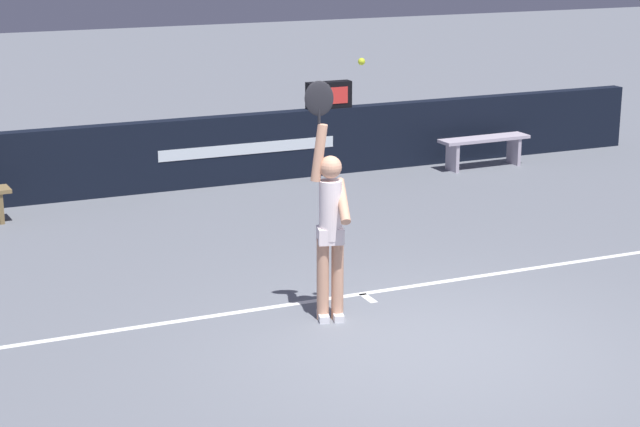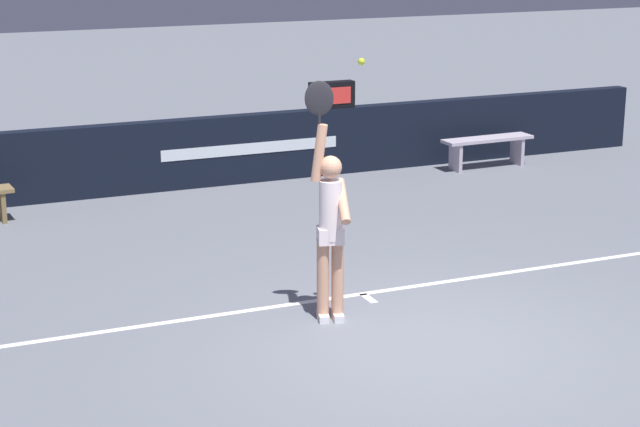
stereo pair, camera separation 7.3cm
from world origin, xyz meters
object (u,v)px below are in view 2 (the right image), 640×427
at_px(speed_display, 332,95).
at_px(tennis_ball, 361,62).
at_px(tennis_player, 330,223).
at_px(courtside_bench_near, 487,145).

distance_m(speed_display, tennis_ball, 6.69).
xyz_separation_m(speed_display, tennis_player, (-2.56, -5.80, -0.24)).
xyz_separation_m(speed_display, courtside_bench_near, (2.44, -0.61, -0.86)).
distance_m(speed_display, tennis_player, 6.35).
relative_size(speed_display, courtside_bench_near, 0.46).
relative_size(speed_display, tennis_player, 0.29).
relative_size(tennis_ball, courtside_bench_near, 0.04).
relative_size(tennis_player, tennis_ball, 35.80).
bearing_deg(speed_display, tennis_player, -113.84).
bearing_deg(courtside_bench_near, tennis_player, -133.95).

